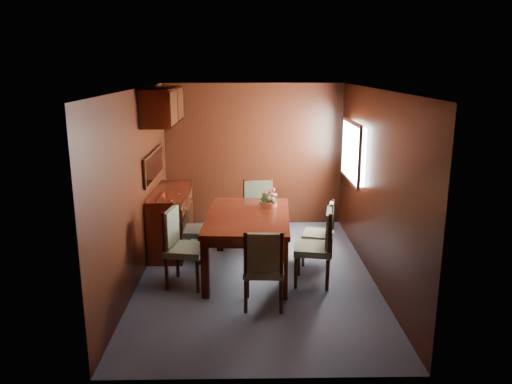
{
  "coord_description": "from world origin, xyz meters",
  "views": [
    {
      "loc": [
        -0.12,
        -6.1,
        2.68
      ],
      "look_at": [
        0.0,
        0.3,
        1.05
      ],
      "focal_mm": 35.0,
      "sensor_mm": 36.0,
      "label": 1
    }
  ],
  "objects_px": {
    "chair_right_near": "(319,242)",
    "dining_table": "(248,223)",
    "sideboard": "(171,220)",
    "flower_centerpiece": "(268,198)",
    "chair_left_near": "(180,243)",
    "chair_head": "(264,265)"
  },
  "relations": [
    {
      "from": "chair_right_near",
      "to": "flower_centerpiece",
      "type": "xyz_separation_m",
      "value": [
        -0.61,
        0.78,
        0.37
      ]
    },
    {
      "from": "sideboard",
      "to": "dining_table",
      "type": "bearing_deg",
      "value": -38.14
    },
    {
      "from": "dining_table",
      "to": "chair_left_near",
      "type": "height_order",
      "value": "chair_left_near"
    },
    {
      "from": "dining_table",
      "to": "chair_right_near",
      "type": "height_order",
      "value": "chair_right_near"
    },
    {
      "from": "chair_left_near",
      "to": "chair_right_near",
      "type": "bearing_deg",
      "value": 100.79
    },
    {
      "from": "chair_left_near",
      "to": "flower_centerpiece",
      "type": "xyz_separation_m",
      "value": [
        1.12,
        0.77,
        0.37
      ]
    },
    {
      "from": "sideboard",
      "to": "flower_centerpiece",
      "type": "height_order",
      "value": "flower_centerpiece"
    },
    {
      "from": "dining_table",
      "to": "chair_left_near",
      "type": "distance_m",
      "value": 0.93
    },
    {
      "from": "flower_centerpiece",
      "to": "chair_head",
      "type": "bearing_deg",
      "value": -94.29
    },
    {
      "from": "sideboard",
      "to": "flower_centerpiece",
      "type": "xyz_separation_m",
      "value": [
        1.42,
        -0.5,
        0.47
      ]
    },
    {
      "from": "chair_head",
      "to": "chair_right_near",
      "type": "bearing_deg",
      "value": 46.06
    },
    {
      "from": "sideboard",
      "to": "chair_head",
      "type": "relative_size",
      "value": 1.48
    },
    {
      "from": "sideboard",
      "to": "chair_right_near",
      "type": "bearing_deg",
      "value": -32.16
    },
    {
      "from": "dining_table",
      "to": "chair_right_near",
      "type": "relative_size",
      "value": 1.78
    },
    {
      "from": "sideboard",
      "to": "flower_centerpiece",
      "type": "distance_m",
      "value": 1.58
    },
    {
      "from": "dining_table",
      "to": "flower_centerpiece",
      "type": "xyz_separation_m",
      "value": [
        0.28,
        0.4,
        0.24
      ]
    },
    {
      "from": "sideboard",
      "to": "dining_table",
      "type": "relative_size",
      "value": 0.8
    },
    {
      "from": "chair_left_near",
      "to": "chair_right_near",
      "type": "relative_size",
      "value": 1.01
    },
    {
      "from": "chair_right_near",
      "to": "dining_table",
      "type": "bearing_deg",
      "value": 77.69
    },
    {
      "from": "sideboard",
      "to": "flower_centerpiece",
      "type": "bearing_deg",
      "value": -19.26
    },
    {
      "from": "dining_table",
      "to": "chair_head",
      "type": "xyz_separation_m",
      "value": [
        0.17,
        -1.04,
        -0.15
      ]
    },
    {
      "from": "chair_right_near",
      "to": "sideboard",
      "type": "bearing_deg",
      "value": 68.62
    }
  ]
}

